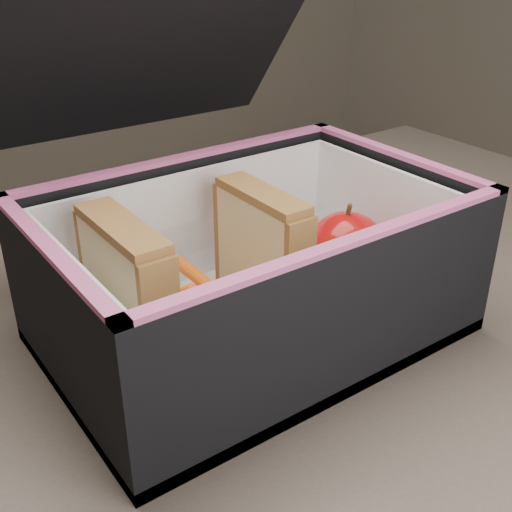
# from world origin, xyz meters

# --- Properties ---
(kitchen_table) EXTENTS (1.20, 0.80, 0.75)m
(kitchen_table) POSITION_xyz_m (0.00, 0.00, 0.66)
(kitchen_table) COLOR brown
(kitchen_table) RESTS_ON ground
(lunch_bag) EXTENTS (0.32, 0.34, 0.28)m
(lunch_bag) POSITION_xyz_m (0.04, 0.06, 0.82)
(lunch_bag) COLOR black
(lunch_bag) RESTS_ON kitchen_table
(plastic_tub) EXTENTS (0.16, 0.12, 0.07)m
(plastic_tub) POSITION_xyz_m (-0.01, 0.06, 0.80)
(plastic_tub) COLOR white
(plastic_tub) RESTS_ON lunch_bag
(sandwich_left) EXTENTS (0.03, 0.10, 0.11)m
(sandwich_left) POSITION_xyz_m (-0.07, 0.06, 0.82)
(sandwich_left) COLOR #D5B37F
(sandwich_left) RESTS_ON plastic_tub
(sandwich_right) EXTENTS (0.03, 0.09, 0.10)m
(sandwich_right) POSITION_xyz_m (0.05, 0.06, 0.82)
(sandwich_right) COLOR #D5B37F
(sandwich_right) RESTS_ON plastic_tub
(carrot_sticks) EXTENTS (0.04, 0.14, 0.03)m
(carrot_sticks) POSITION_xyz_m (-0.00, 0.04, 0.79)
(carrot_sticks) COLOR #F65500
(carrot_sticks) RESTS_ON plastic_tub
(paper_napkin) EXTENTS (0.10, 0.10, 0.01)m
(paper_napkin) POSITION_xyz_m (0.13, 0.05, 0.77)
(paper_napkin) COLOR white
(paper_napkin) RESTS_ON lunch_bag
(red_apple) EXTENTS (0.07, 0.07, 0.07)m
(red_apple) POSITION_xyz_m (0.13, 0.05, 0.80)
(red_apple) COLOR #9C0916
(red_apple) RESTS_ON paper_napkin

